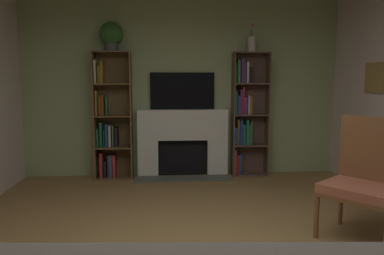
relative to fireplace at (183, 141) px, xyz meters
name	(u,v)px	position (x,y,z in m)	size (l,w,h in m)	color
wall_back_accent	(182,85)	(0.00, 0.14, 0.87)	(4.98, 0.06, 2.83)	#9DB17D
fireplace	(183,141)	(0.00, 0.00, 0.00)	(1.49, 0.50, 1.04)	white
tv	(182,91)	(0.00, 0.08, 0.78)	(0.99, 0.06, 0.57)	black
bookshelf_left	(110,123)	(-1.11, -0.01, 0.31)	(0.56, 0.31, 1.91)	brown
bookshelf_right	(246,114)	(0.99, 0.01, 0.42)	(0.56, 0.26, 1.91)	brown
potted_plant	(111,35)	(-1.05, -0.04, 1.61)	(0.34, 0.34, 0.43)	#4B4F56
vase_with_flowers	(252,43)	(1.05, -0.04, 1.51)	(0.13, 0.13, 0.42)	beige
armchair	(367,178)	(1.61, -2.49, 0.04)	(0.85, 0.87, 1.15)	brown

